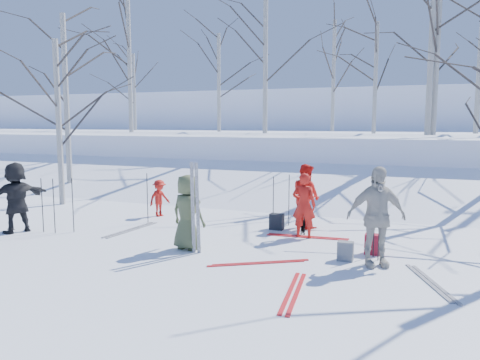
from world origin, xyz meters
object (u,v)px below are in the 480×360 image
at_px(skier_red_north, 304,205).
at_px(dog, 305,223).
at_px(skier_redor_behind, 306,196).
at_px(backpack_red, 373,244).
at_px(backpack_dark, 277,222).
at_px(skier_grey_west, 16,197).
at_px(skier_red_seated, 159,198).
at_px(skier_cream_east, 376,217).
at_px(backpack_grey, 345,251).
at_px(skier_olive_center, 188,212).

height_order(skier_red_north, dog, skier_red_north).
distance_m(skier_red_north, skier_redor_behind, 1.08).
height_order(dog, backpack_red, dog).
bearing_deg(backpack_dark, skier_red_north, -34.46).
distance_m(skier_grey_west, backpack_red, 8.46).
xyz_separation_m(skier_red_seated, backpack_red, (6.11, -1.79, -0.32)).
xyz_separation_m(skier_cream_east, backpack_red, (-0.11, 0.80, -0.74)).
bearing_deg(skier_cream_east, backpack_grey, 142.17).
bearing_deg(skier_red_north, backpack_dark, -35.14).
relative_size(skier_olive_center, backpack_dark, 4.01).
relative_size(skier_red_seated, skier_grey_west, 0.61).
distance_m(skier_red_north, skier_grey_west, 7.00).
bearing_deg(skier_cream_east, skier_red_north, 113.09).
relative_size(skier_red_north, dog, 2.59).
bearing_deg(backpack_dark, skier_cream_east, -40.50).
relative_size(skier_red_north, backpack_grey, 4.03).
bearing_deg(dog, skier_red_north, 83.05).
bearing_deg(skier_red_seated, skier_red_north, -80.95).
distance_m(backpack_red, backpack_dark, 2.87).
height_order(skier_red_north, backpack_grey, skier_red_north).
relative_size(skier_cream_east, dog, 3.20).
height_order(skier_olive_center, backpack_grey, skier_olive_center).
bearing_deg(skier_red_seated, dog, -75.70).
height_order(skier_redor_behind, skier_cream_east, skier_cream_east).
distance_m(skier_olive_center, skier_red_seated, 3.73).
xyz_separation_m(skier_olive_center, dog, (1.99, 2.33, -0.55)).
distance_m(skier_redor_behind, dog, 0.86).
distance_m(skier_grey_west, backpack_grey, 7.94).
xyz_separation_m(skier_olive_center, skier_red_seated, (-2.40, 2.84, -0.27)).
distance_m(dog, backpack_grey, 2.32).
bearing_deg(skier_red_north, dog, -82.21).
distance_m(skier_red_seated, backpack_red, 6.38).
relative_size(backpack_red, backpack_dark, 1.05).
bearing_deg(backpack_dark, skier_redor_behind, 38.35).
bearing_deg(skier_redor_behind, skier_grey_west, 66.04).
xyz_separation_m(dog, backpack_dark, (-0.76, 0.14, -0.05)).
relative_size(skier_red_seated, dog, 1.78).
bearing_deg(skier_olive_center, backpack_grey, -162.26).
bearing_deg(skier_red_seated, skier_cream_east, -91.64).
bearing_deg(backpack_red, skier_red_north, 152.70).
height_order(skier_redor_behind, dog, skier_redor_behind).
relative_size(skier_cream_east, backpack_red, 4.50).
distance_m(backpack_red, backpack_grey, 0.80).
bearing_deg(skier_grey_west, dog, 133.23).
bearing_deg(skier_red_north, skier_redor_behind, -79.60).
height_order(skier_cream_east, dog, skier_cream_east).
relative_size(skier_olive_center, skier_red_seated, 1.52).
height_order(dog, backpack_grey, dog).
bearing_deg(skier_red_north, skier_cream_east, 136.32).
xyz_separation_m(skier_grey_west, backpack_red, (8.35, 1.18, -0.66)).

